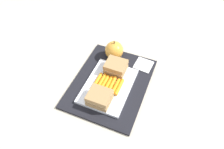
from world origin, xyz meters
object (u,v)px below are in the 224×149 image
object	(u,v)px
food_tray	(108,86)
sandwich_half_left	(100,97)
sandwich_half_right	(116,67)
carrot_sticks_bundle	(108,84)
paper_napkin	(144,65)
apple	(114,50)

from	to	relation	value
food_tray	sandwich_half_left	distance (m)	0.08
sandwich_half_right	carrot_sticks_bundle	size ratio (longest dim) A/B	0.78
food_tray	sandwich_half_right	size ratio (longest dim) A/B	2.88
sandwich_half_right	paper_napkin	xyz separation A→B (m)	(0.08, -0.09, -0.03)
food_tray	paper_napkin	xyz separation A→B (m)	(0.16, -0.09, -0.00)
food_tray	paper_napkin	distance (m)	0.19
carrot_sticks_bundle	paper_napkin	world-z (taller)	carrot_sticks_bundle
food_tray	carrot_sticks_bundle	size ratio (longest dim) A/B	2.23
carrot_sticks_bundle	sandwich_half_left	bearing A→B (deg)	-179.93
sandwich_half_left	apple	bearing A→B (deg)	9.50
food_tray	carrot_sticks_bundle	xyz separation A→B (m)	(0.00, 0.00, 0.01)
paper_napkin	carrot_sticks_bundle	bearing A→B (deg)	149.77
sandwich_half_left	sandwich_half_right	distance (m)	0.16
carrot_sticks_bundle	sandwich_half_right	bearing A→B (deg)	-0.07
carrot_sticks_bundle	paper_napkin	xyz separation A→B (m)	(0.16, -0.09, -0.02)
sandwich_half_left	carrot_sticks_bundle	size ratio (longest dim) A/B	0.78
sandwich_half_right	apple	bearing A→B (deg)	26.15
sandwich_half_left	sandwich_half_right	world-z (taller)	same
paper_napkin	sandwich_half_left	bearing A→B (deg)	158.64
carrot_sticks_bundle	apple	distance (m)	0.16
sandwich_half_left	paper_napkin	size ratio (longest dim) A/B	1.14
carrot_sticks_bundle	apple	bearing A→B (deg)	13.99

